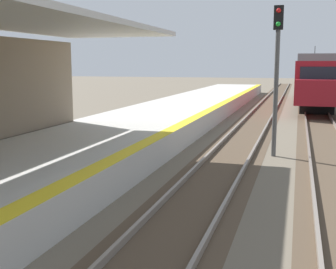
{
  "coord_description": "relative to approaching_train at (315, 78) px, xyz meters",
  "views": [
    {
      "loc": [
        4.11,
        4.69,
        3.25
      ],
      "look_at": [
        2.08,
        11.54,
        2.1
      ],
      "focal_mm": 47.04,
      "sensor_mm": 36.0,
      "label": 1
    }
  ],
  "objects": [
    {
      "name": "approaching_train",
      "position": [
        0.0,
        0.0,
        0.0
      ],
      "size": [
        2.93,
        19.6,
        4.76
      ],
      "color": "maroon",
      "rests_on": "ground"
    },
    {
      "name": "rail_signal_post",
      "position": [
        -1.95,
        -20.7,
        1.02
      ],
      "size": [
        0.32,
        0.34,
        5.2
      ],
      "color": "#4C4C4C",
      "rests_on": "ground"
    },
    {
      "name": "station_platform",
      "position": [
        -7.8,
        -25.18,
        -1.73
      ],
      "size": [
        5.0,
        80.0,
        0.91
      ],
      "color": "#B7B5AD",
      "rests_on": "ground"
    },
    {
      "name": "track_pair_middle",
      "position": [
        -0.0,
        -21.18,
        -2.13
      ],
      "size": [
        2.34,
        120.0,
        0.16
      ],
      "color": "#4C3D2D",
      "rests_on": "ground"
    },
    {
      "name": "track_pair_nearest_platform",
      "position": [
        -3.4,
        -21.18,
        -2.13
      ],
      "size": [
        2.34,
        120.0,
        0.16
      ],
      "color": "#4C3D2D",
      "rests_on": "ground"
    }
  ]
}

